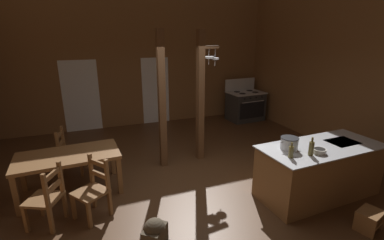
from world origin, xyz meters
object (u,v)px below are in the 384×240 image
(backpack, at_px, (155,239))
(stove_range, at_px, (245,106))
(ladderback_chair_near_window, at_px, (69,152))
(bottle_tall_on_counter, at_px, (291,152))
(mixing_bowl_on_counter, at_px, (319,151))
(dining_table, at_px, (68,159))
(ladderback_chair_by_post, at_px, (47,198))
(stockpot_on_counter, at_px, (289,143))
(bottle_short_on_counter, at_px, (311,148))
(step_stool, at_px, (369,219))
(ladderback_chair_at_table_end, at_px, (93,190))
(kitchen_island, at_px, (319,171))

(backpack, bearing_deg, stove_range, 48.67)
(ladderback_chair_near_window, height_order, bottle_tall_on_counter, bottle_tall_on_counter)
(mixing_bowl_on_counter, height_order, bottle_tall_on_counter, bottle_tall_on_counter)
(dining_table, xyz_separation_m, backpack, (1.02, -2.09, -0.34))
(mixing_bowl_on_counter, bearing_deg, dining_table, 153.77)
(ladderback_chair_by_post, xyz_separation_m, mixing_bowl_on_counter, (4.04, -1.00, 0.52))
(dining_table, xyz_separation_m, stockpot_on_counter, (3.42, -1.55, 0.38))
(dining_table, distance_m, ladderback_chair_near_window, 0.83)
(stockpot_on_counter, xyz_separation_m, mixing_bowl_on_counter, (0.34, -0.30, -0.06))
(stockpot_on_counter, bearing_deg, bottle_short_on_counter, -63.64)
(ladderback_chair_near_window, distance_m, stockpot_on_counter, 4.22)
(dining_table, distance_m, bottle_tall_on_counter, 3.73)
(step_stool, bearing_deg, bottle_short_on_counter, 121.64)
(ladderback_chair_at_table_end, distance_m, bottle_tall_on_counter, 3.08)
(kitchen_island, relative_size, mixing_bowl_on_counter, 10.67)
(stove_range, relative_size, dining_table, 0.76)
(ladderback_chair_by_post, xyz_separation_m, bottle_short_on_counter, (3.85, -1.01, 0.60))
(stove_range, relative_size, backpack, 2.21)
(kitchen_island, xyz_separation_m, bottle_tall_on_counter, (-0.82, -0.18, 0.56))
(ladderback_chair_near_window, relative_size, bottle_short_on_counter, 3.23)
(ladderback_chair_near_window, distance_m, bottle_tall_on_counter, 4.23)
(ladderback_chair_near_window, xyz_separation_m, bottle_tall_on_counter, (3.26, -2.63, 0.58))
(ladderback_chair_near_window, xyz_separation_m, bottle_short_on_counter, (3.61, -2.67, 0.60))
(stove_range, height_order, backpack, stove_range)
(dining_table, xyz_separation_m, bottle_tall_on_counter, (3.23, -1.83, 0.38))
(ladderback_chair_near_window, bearing_deg, mixing_bowl_on_counter, -34.97)
(ladderback_chair_at_table_end, height_order, stockpot_on_counter, stockpot_on_counter)
(mixing_bowl_on_counter, bearing_deg, stockpot_on_counter, 138.83)
(kitchen_island, distance_m, bottle_short_on_counter, 0.78)
(stove_range, relative_size, ladderback_chair_at_table_end, 1.39)
(kitchen_island, height_order, dining_table, kitchen_island)
(ladderback_chair_near_window, bearing_deg, stove_range, 19.90)
(ladderback_chair_near_window, height_order, backpack, ladderback_chair_near_window)
(kitchen_island, bearing_deg, stockpot_on_counter, 171.87)
(kitchen_island, bearing_deg, backpack, -171.65)
(step_stool, distance_m, ladderback_chair_near_window, 5.35)
(mixing_bowl_on_counter, relative_size, bottle_short_on_counter, 0.70)
(ladderback_chair_at_table_end, xyz_separation_m, backpack, (0.67, -1.23, -0.14))
(kitchen_island, distance_m, mixing_bowl_on_counter, 0.61)
(ladderback_chair_by_post, height_order, mixing_bowl_on_counter, mixing_bowl_on_counter)
(dining_table, xyz_separation_m, ladderback_chair_near_window, (-0.04, 0.80, -0.20))
(kitchen_island, distance_m, stove_range, 4.52)
(kitchen_island, distance_m, ladderback_chair_near_window, 4.76)
(ladderback_chair_near_window, bearing_deg, kitchen_island, -30.93)
(step_stool, height_order, mixing_bowl_on_counter, mixing_bowl_on_counter)
(dining_table, xyz_separation_m, ladderback_chair_by_post, (-0.28, -0.85, -0.20))
(ladderback_chair_by_post, distance_m, backpack, 1.80)
(dining_table, bearing_deg, kitchen_island, -22.10)
(step_stool, height_order, ladderback_chair_by_post, ladderback_chair_by_post)
(kitchen_island, relative_size, bottle_short_on_counter, 7.46)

